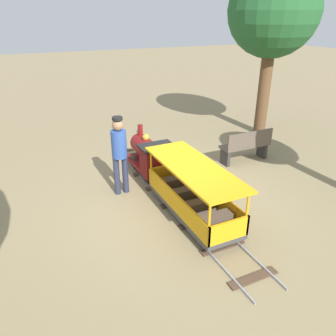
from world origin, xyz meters
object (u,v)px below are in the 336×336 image
conductor_person (119,150)px  oak_tree_distant (274,12)px  passenger_car (193,196)px  park_bench (246,146)px  locomotive (151,155)px

conductor_person → oak_tree_distant: size_ratio=0.35×
passenger_car → conductor_person: bearing=121.8°
conductor_person → park_bench: conductor_person is taller
passenger_car → park_bench: passenger_car is taller
conductor_person → oak_tree_distant: oak_tree_distant is taller
oak_tree_distant → locomotive: bearing=-163.0°
park_bench → oak_tree_distant: 3.84m
locomotive → passenger_car: size_ratio=0.61×
locomotive → conductor_person: size_ratio=0.89×
passenger_car → oak_tree_distant: oak_tree_distant is taller
locomotive → conductor_person: 1.12m
oak_tree_distant → conductor_person: bearing=-160.4°
locomotive → conductor_person: (-0.87, -0.52, 0.47)m
oak_tree_distant → passenger_car: bearing=-142.6°
passenger_car → locomotive: bearing=90.0°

